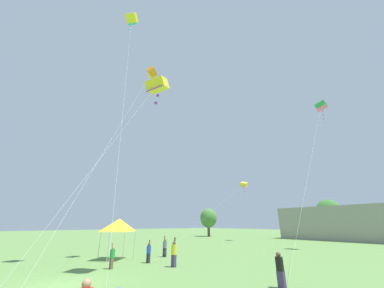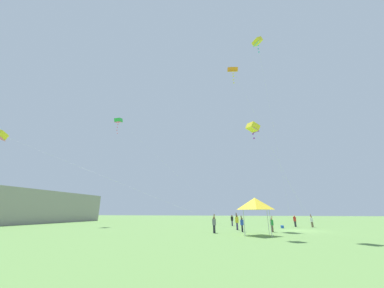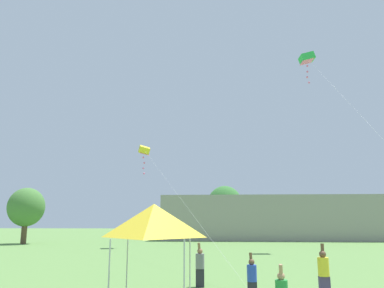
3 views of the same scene
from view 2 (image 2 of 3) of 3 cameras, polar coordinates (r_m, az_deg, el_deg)
ground_plane at (r=30.49m, az=27.27°, el=-19.85°), size 220.00×220.00×0.00m
distant_building at (r=54.69m, az=-38.86°, el=-12.90°), size 34.57×10.31×6.20m
festival_tent at (r=22.89m, az=16.44°, el=-15.02°), size 2.60×2.60×3.48m
cooler_box at (r=33.91m, az=22.92°, el=-19.67°), size 0.63×0.33×0.36m
person_black_shirt at (r=37.21m, az=10.63°, el=-19.30°), size 0.39×0.39×1.65m
person_green_shirt at (r=27.03m, az=20.53°, el=-19.38°), size 0.35×0.35×1.71m
person_blue_shirt at (r=26.33m, az=13.19°, el=-20.03°), size 0.36×0.36×1.74m
person_yellow_shirt at (r=29.11m, az=11.89°, el=-19.56°), size 0.42×0.42×2.04m
person_red_shirt at (r=37.69m, az=25.73°, el=-17.91°), size 0.39×0.39×1.65m
person_grey_shirt at (r=24.49m, az=5.92°, el=-20.39°), size 0.39×0.39×1.91m
person_white_shirt at (r=37.62m, az=29.30°, el=-17.47°), size 0.37×0.37×1.78m
kite_yellow_box_0 at (r=34.64m, az=17.04°, el=24.57°), size 12.34×4.24×25.64m
kite_orange_box_1 at (r=30.44m, az=10.82°, el=18.81°), size 12.22×10.17×20.74m
kite_green_box_2 at (r=45.01m, az=-19.02°, el=5.88°), size 3.53×21.57×20.05m
kite_yellow_box_4 at (r=32.65m, az=15.92°, el=4.28°), size 6.64×8.97×14.79m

